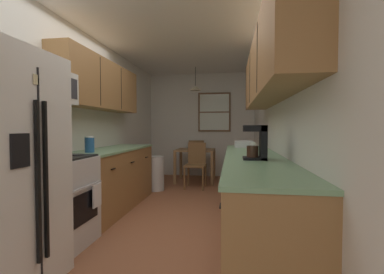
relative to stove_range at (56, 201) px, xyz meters
The scene contains 22 objects.
ground_plane 1.90m from the stove_range, 57.26° to the left, with size 12.00×12.00×0.00m, color #995B3D.
wall_left 1.78m from the stove_range, 102.95° to the left, with size 0.10×9.00×2.55m, color silver.
wall_right 2.92m from the stove_range, 33.42° to the left, with size 0.10×9.00×2.55m, color silver.
wall_back 4.39m from the stove_range, 76.67° to the left, with size 4.40×0.10×2.55m, color silver.
ceiling_slab 2.81m from the stove_range, 57.26° to the left, with size 4.40×9.00×0.08m, color white.
stove_range is the anchor object (origin of this frame).
microwave_over_range 1.16m from the stove_range, behind, with size 0.39×0.61×0.33m.
counter_left 1.30m from the stove_range, 90.25° to the left, with size 0.64×1.95×0.90m.
upper_cabinets_left 1.85m from the stove_range, 96.67° to the left, with size 0.33×2.03×0.70m.
counter_right 2.09m from the stove_range, 17.03° to the left, with size 0.64×3.27×0.90m.
upper_cabinets_right 2.60m from the stove_range, 14.72° to the left, with size 0.33×2.95×0.69m.
dining_table 3.55m from the stove_range, 74.51° to the left, with size 0.85×0.73×0.72m.
dining_chair_near 3.03m from the stove_range, 69.98° to the left, with size 0.42×0.42×0.90m.
dining_chair_far 4.09m from the stove_range, 77.40° to the left, with size 0.45×0.45×0.90m.
pendant_light 3.90m from the stove_range, 74.51° to the left, with size 0.25×0.25×0.52m.
back_window 4.47m from the stove_range, 72.22° to the left, with size 0.80×0.05×0.96m.
trash_bin 2.52m from the stove_range, 83.29° to the left, with size 0.34×0.34×0.66m, color silver.
storage_canister 0.84m from the stove_range, 90.49° to the left, with size 0.12×0.12×0.20m.
dish_towel 0.39m from the stove_range, 24.30° to the left, with size 0.02×0.16×0.24m, color white.
coffee_maker 2.10m from the stove_range, ahead, with size 0.22×0.18×0.33m.
mug_by_coffeemaker 2.48m from the stove_range, 32.74° to the left, with size 0.11×0.07×0.11m.
dish_rack 2.72m from the stove_range, 43.67° to the left, with size 0.28×0.34×0.10m, color silver.
Camera 1 is at (0.75, -2.95, 1.21)m, focal length 24.68 mm.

